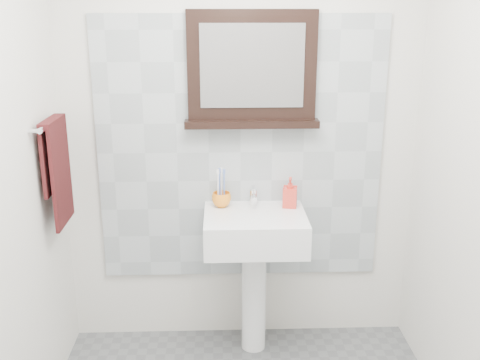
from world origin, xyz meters
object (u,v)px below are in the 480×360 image
(framed_mirror, at_px, (252,72))
(hand_towel, at_px, (57,164))
(soap_dispenser, at_px, (290,192))
(toothbrush_cup, at_px, (221,200))
(pedestal_sink, at_px, (255,245))

(framed_mirror, distance_m, hand_towel, 1.12)
(soap_dispenser, height_order, framed_mirror, framed_mirror)
(toothbrush_cup, bearing_deg, soap_dispenser, -2.18)
(toothbrush_cup, bearing_deg, hand_towel, -166.60)
(pedestal_sink, bearing_deg, soap_dispenser, 26.52)
(pedestal_sink, bearing_deg, framed_mirror, 93.36)
(hand_towel, bearing_deg, framed_mirror, 15.08)
(pedestal_sink, relative_size, hand_towel, 1.75)
(soap_dispenser, bearing_deg, toothbrush_cup, -171.48)
(framed_mirror, bearing_deg, pedestal_sink, -86.64)
(toothbrush_cup, height_order, soap_dispenser, soap_dispenser)
(toothbrush_cup, xyz_separation_m, framed_mirror, (0.17, 0.07, 0.70))
(soap_dispenser, bearing_deg, framed_mirror, 168.56)
(toothbrush_cup, distance_m, soap_dispenser, 0.38)
(pedestal_sink, bearing_deg, hand_towel, -175.30)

